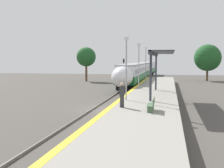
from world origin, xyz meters
TOP-DOWN VIEW (x-y plane):
  - ground_plane at (0.00, 0.00)m, footprint 120.00×120.00m
  - rail_left at (-0.72, 0.00)m, footprint 0.08×90.00m
  - rail_right at (0.72, 0.00)m, footprint 0.08×90.00m
  - train at (0.00, 42.00)m, footprint 2.91×65.81m
  - platform_right at (4.17, 0.00)m, footprint 5.12×64.00m
  - platform_bench at (4.89, -5.82)m, footprint 0.44×1.72m
  - person_waiting at (2.66, -4.77)m, footprint 0.36×0.24m
  - railway_signal at (-2.22, 25.73)m, footprint 0.28×0.28m
  - lamppost_near at (2.39, -1.08)m, footprint 0.36×0.20m
  - lamppost_mid at (2.39, 8.69)m, footprint 0.36×0.20m
  - lamppost_far at (2.39, 18.45)m, footprint 0.36×0.20m
  - station_canopy at (5.04, 3.27)m, footprint 2.02×11.98m
  - background_tree_left at (-11.05, 31.40)m, footprint 4.01×4.01m
  - background_tree_right at (13.73, 37.25)m, footprint 5.60×5.60m

SIDE VIEW (x-z plane):
  - ground_plane at x=0.00m, z-range 0.00..0.00m
  - rail_left at x=-0.72m, z-range 0.00..0.15m
  - rail_right at x=0.72m, z-range 0.00..0.15m
  - platform_right at x=4.17m, z-range 0.00..1.04m
  - platform_bench at x=4.89m, z-range 1.07..1.96m
  - person_waiting at x=2.66m, z-range 1.08..2.90m
  - train at x=0.00m, z-range 0.28..4.08m
  - railway_signal at x=-2.22m, z-range 0.50..5.16m
  - lamppost_near at x=2.39m, z-range 1.43..6.79m
  - lamppost_mid at x=2.39m, z-range 1.43..6.79m
  - lamppost_far at x=2.39m, z-range 1.43..6.79m
  - background_tree_right at x=13.73m, z-range 1.03..8.72m
  - station_canopy at x=5.04m, z-range 2.87..7.10m
  - background_tree_left at x=-11.05m, z-range 1.50..8.57m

